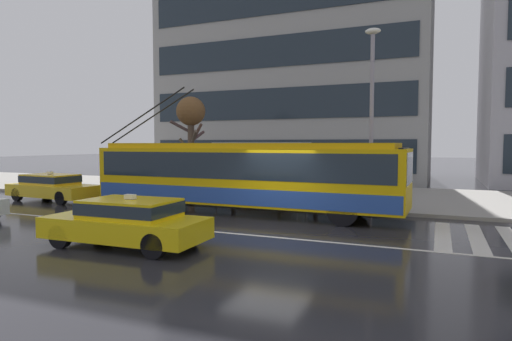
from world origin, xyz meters
TOP-DOWN VIEW (x-y plane):
  - ground_plane at (0.00, 0.00)m, footprint 160.00×160.00m
  - sidewalk_slab at (0.00, 9.08)m, footprint 80.00×10.00m
  - crosswalk_stripe_edge_near at (5.21, 1.04)m, footprint 0.44×4.40m
  - crosswalk_stripe_inner_a at (6.11, 1.04)m, footprint 0.44×4.40m
  - crosswalk_stripe_center at (7.01, 1.04)m, footprint 0.44×4.40m
  - lane_centre_line at (0.00, -1.20)m, footprint 72.00×0.14m
  - trolleybus at (-1.97, 2.48)m, footprint 13.10×2.77m
  - taxi_queued_behind_bus at (-11.88, 2.20)m, footprint 4.70×2.08m
  - taxi_oncoming_near at (-2.46, -3.79)m, footprint 4.40×1.92m
  - bus_shelter at (-2.59, 6.09)m, footprint 4.27×1.85m
  - pedestrian_at_shelter at (-3.79, 5.17)m, footprint 1.54×1.54m
  - pedestrian_approaching_curb at (-1.84, 6.36)m, footprint 1.52×1.52m
  - pedestrian_walking_past at (-0.01, 5.93)m, footprint 0.51×0.51m
  - street_lamp at (2.56, 4.69)m, footprint 0.60×0.32m
  - street_tree_bare at (-7.40, 7.44)m, footprint 1.91×2.07m
  - office_tower_corner_left at (-5.49, 20.57)m, footprint 20.06×11.41m

SIDE VIEW (x-z plane):
  - ground_plane at x=0.00m, z-range 0.00..0.00m
  - lane_centre_line at x=0.00m, z-range 0.00..0.01m
  - crosswalk_stripe_edge_near at x=5.21m, z-range 0.00..0.01m
  - crosswalk_stripe_inner_a at x=6.11m, z-range 0.00..0.01m
  - crosswalk_stripe_center at x=7.01m, z-range 0.00..0.01m
  - sidewalk_slab at x=0.00m, z-range 0.00..0.14m
  - taxi_oncoming_near at x=-2.46m, z-range 0.01..1.40m
  - taxi_queued_behind_bus at x=-11.88m, z-range 0.01..1.40m
  - pedestrian_walking_past at x=-0.01m, z-range 0.29..1.95m
  - trolleybus at x=-1.97m, z-range -0.98..4.03m
  - pedestrian_at_shelter at x=-3.79m, z-range 0.77..2.76m
  - pedestrian_approaching_curb at x=-1.84m, z-range 0.77..2.78m
  - bus_shelter at x=-2.59m, z-range 0.82..3.46m
  - street_tree_bare at x=-7.40m, z-range 1.61..6.73m
  - street_lamp at x=2.56m, z-range 0.76..7.83m
  - office_tower_corner_left at x=-5.49m, z-range 0.01..25.13m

